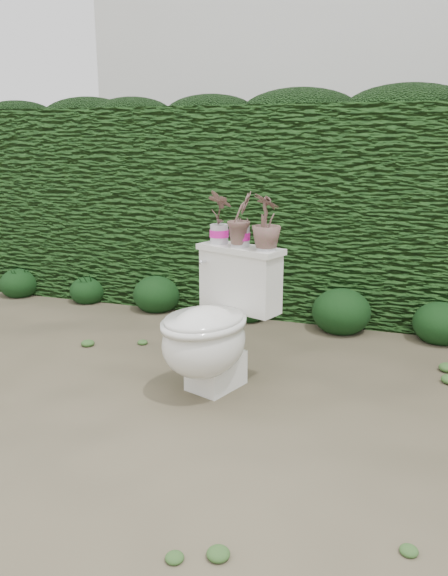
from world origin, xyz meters
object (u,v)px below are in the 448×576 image
(potted_plant_center, at_px, (240,220))
(potted_plant_right, at_px, (266,223))
(toilet, at_px, (214,328))
(potted_plant_left, at_px, (219,218))

(potted_plant_center, height_order, potted_plant_right, potted_plant_center)
(potted_plant_center, bearing_deg, potted_plant_right, -94.72)
(toilet, height_order, potted_plant_center, potted_plant_center)
(potted_plant_left, relative_size, potted_plant_right, 1.01)
(toilet, bearing_deg, potted_plant_right, 54.17)
(toilet, relative_size, potted_plant_left, 2.71)
(potted_plant_left, xyz_separation_m, potted_plant_right, (0.31, -0.11, -0.00))
(toilet, height_order, potted_plant_left, potted_plant_left)
(toilet, bearing_deg, potted_plant_left, 122.65)
(toilet, xyz_separation_m, potted_plant_right, (0.24, 0.17, 0.57))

